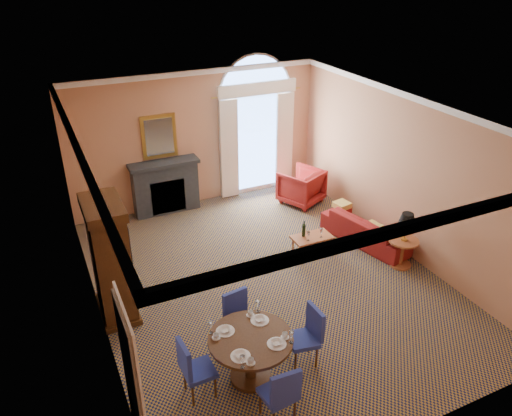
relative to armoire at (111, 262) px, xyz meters
name	(u,v)px	position (x,y,z in m)	size (l,w,h in m)	color
ground	(267,280)	(2.72, -0.28, -1.01)	(7.50, 7.50, 0.00)	#131A3D
room_envelope	(251,143)	(2.69, 0.38, 1.50)	(6.04, 7.52, 3.45)	tan
armoire	(111,262)	(0.00, 0.00, 0.00)	(0.60, 1.06, 2.09)	#3A200D
dining_table	(251,348)	(1.44, -2.34, -0.45)	(1.20, 1.20, 0.96)	#3A200D
dining_chair_north	(237,316)	(1.55, -1.59, -0.47)	(0.46, 0.47, 0.94)	navy
dining_chair_south	(281,392)	(1.48, -3.19, -0.47)	(0.46, 0.46, 0.94)	navy
dining_chair_east	(309,332)	(2.37, -2.37, -0.47)	(0.49, 0.49, 0.94)	navy
dining_chair_west	(192,366)	(0.59, -2.29, -0.47)	(0.45, 0.44, 0.94)	navy
sofa	(368,229)	(5.27, 0.09, -0.71)	(2.01, 0.79, 0.59)	maroon
armchair	(301,186)	(4.91, 2.31, -0.58)	(0.90, 0.93, 0.85)	maroon
coffee_table	(311,237)	(3.93, 0.17, -0.62)	(0.81, 0.46, 0.75)	#A05430
side_table	(405,234)	(5.32, -0.94, -0.30)	(0.58, 0.58, 1.13)	#A05430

